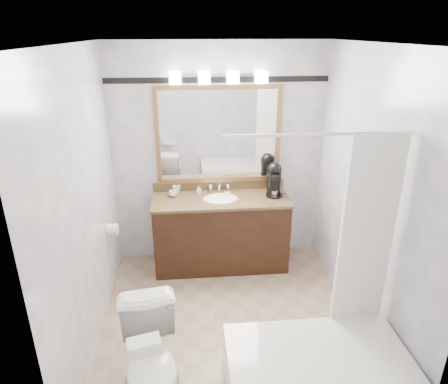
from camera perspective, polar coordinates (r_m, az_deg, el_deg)
The scene contains 14 objects.
room at distance 3.35m, azimuth 1.01°, elevation -1.41°, with size 2.42×2.62×2.52m.
vanity at distance 4.62m, azimuth -0.46°, elevation -5.56°, with size 1.53×0.58×0.97m.
mirror at distance 4.49m, azimuth -0.80°, elevation 8.10°, with size 1.40×0.04×1.10m.
vanity_light_bar at distance 4.32m, azimuth -0.78°, elevation 16.09°, with size 1.02×0.14×0.12m.
accent_stripe at distance 4.39m, azimuth -0.85°, elevation 15.75°, with size 2.40×0.01×0.06m, color black.
bathtub at distance 3.29m, azimuth 13.30°, elevation -23.27°, with size 1.30×0.75×1.96m.
tp_roll at distance 4.25m, azimuth -15.61°, elevation -5.16°, with size 0.12×0.12×0.11m, color white.
toilet at distance 3.14m, azimuth -10.22°, elevation -22.99°, with size 0.43×0.75×0.76m, color white.
tissue_box at distance 2.65m, azimuth -11.33°, elevation -20.73°, with size 0.20×0.11×0.08m, color white.
coffee_maker at distance 4.52m, azimuth 7.19°, elevation 1.94°, with size 0.19×0.24×0.37m.
cup_left at distance 4.51m, azimuth -7.30°, elevation -0.21°, with size 0.09×0.09×0.07m, color white.
cup_right at distance 4.61m, azimuth -6.79°, elevation 0.41°, with size 0.09×0.09×0.08m, color white.
soap_bottle_a at distance 4.56m, azimuth -3.63°, elevation 0.31°, with size 0.04×0.04×0.09m, color white.
soap_bar at distance 4.55m, azimuth 0.48°, elevation -0.16°, with size 0.07×0.04×0.02m, color beige.
Camera 1 is at (-0.35, -3.05, 2.59)m, focal length 32.00 mm.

